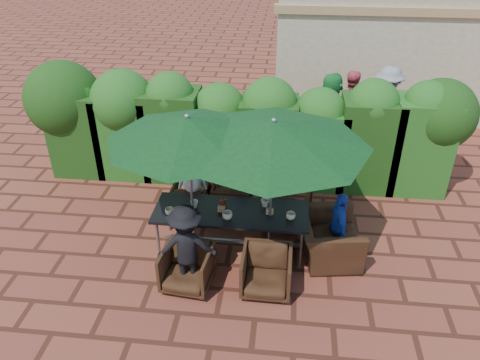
# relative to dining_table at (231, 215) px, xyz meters

# --- Properties ---
(ground) EXTENTS (80.00, 80.00, 0.00)m
(ground) POSITION_rel_dining_table_xyz_m (-0.02, 0.07, -0.68)
(ground) COLOR brown
(ground) RESTS_ON ground
(dining_table) EXTENTS (2.56, 0.90, 0.75)m
(dining_table) POSITION_rel_dining_table_xyz_m (0.00, 0.00, 0.00)
(dining_table) COLOR black
(dining_table) RESTS_ON ground
(umbrella_left) EXTENTS (2.54, 2.54, 2.46)m
(umbrella_left) POSITION_rel_dining_table_xyz_m (-0.63, -0.03, 1.54)
(umbrella_left) COLOR gray
(umbrella_left) RESTS_ON ground
(umbrella_right) EXTENTS (2.96, 2.96, 2.46)m
(umbrella_right) POSITION_rel_dining_table_xyz_m (0.65, -0.04, 1.54)
(umbrella_right) COLOR gray
(umbrella_right) RESTS_ON ground
(chair_far_left) EXTENTS (0.68, 0.64, 0.69)m
(chair_far_left) POSITION_rel_dining_table_xyz_m (-0.88, 1.00, -0.33)
(chair_far_left) COLOR black
(chair_far_left) RESTS_ON ground
(chair_far_mid) EXTENTS (0.72, 0.67, 0.73)m
(chair_far_mid) POSITION_rel_dining_table_xyz_m (-0.11, 1.06, -0.31)
(chair_far_mid) COLOR black
(chair_far_mid) RESTS_ON ground
(chair_far_right) EXTENTS (0.87, 0.84, 0.74)m
(chair_far_right) POSITION_rel_dining_table_xyz_m (0.96, 0.89, -0.31)
(chair_far_right) COLOR black
(chair_far_right) RESTS_ON ground
(chair_near_left) EXTENTS (0.80, 0.76, 0.75)m
(chair_near_left) POSITION_rel_dining_table_xyz_m (-0.55, -0.99, -0.30)
(chair_near_left) COLOR black
(chair_near_left) RESTS_ON ground
(chair_near_right) EXTENTS (0.75, 0.70, 0.76)m
(chair_near_right) POSITION_rel_dining_table_xyz_m (0.66, -0.95, -0.29)
(chair_near_right) COLOR black
(chair_near_right) RESTS_ON ground
(chair_end_right) EXTENTS (0.88, 1.22, 0.98)m
(chair_end_right) POSITION_rel_dining_table_xyz_m (1.63, -0.06, -0.19)
(chair_end_right) COLOR black
(chair_end_right) RESTS_ON ground
(adult_far_left) EXTENTS (0.63, 0.41, 1.23)m
(adult_far_left) POSITION_rel_dining_table_xyz_m (-0.81, 0.86, -0.06)
(adult_far_left) COLOR silver
(adult_far_left) RESTS_ON ground
(adult_far_mid) EXTENTS (0.55, 0.49, 1.32)m
(adult_far_mid) POSITION_rel_dining_table_xyz_m (0.08, 1.02, -0.02)
(adult_far_mid) COLOR #2246B9
(adult_far_mid) RESTS_ON ground
(adult_far_right) EXTENTS (0.56, 0.37, 1.13)m
(adult_far_right) POSITION_rel_dining_table_xyz_m (0.86, 1.01, -0.11)
(adult_far_right) COLOR black
(adult_far_right) RESTS_ON ground
(adult_near_left) EXTENTS (0.97, 0.56, 1.43)m
(adult_near_left) POSITION_rel_dining_table_xyz_m (-0.55, -0.96, 0.04)
(adult_near_left) COLOR black
(adult_near_left) RESTS_ON ground
(adult_end_right) EXTENTS (0.46, 0.74, 1.18)m
(adult_end_right) POSITION_rel_dining_table_xyz_m (1.78, 0.01, -0.08)
(adult_end_right) COLOR #2246B9
(adult_end_right) RESTS_ON ground
(child_left) EXTENTS (0.38, 0.35, 0.87)m
(child_left) POSITION_rel_dining_table_xyz_m (-0.45, 1.07, -0.24)
(child_left) COLOR #E04F64
(child_left) RESTS_ON ground
(child_right) EXTENTS (0.40, 0.37, 0.88)m
(child_right) POSITION_rel_dining_table_xyz_m (0.51, 1.11, -0.24)
(child_right) COLOR #86489D
(child_right) RESTS_ON ground
(pedestrian_a) EXTENTS (1.72, 1.40, 1.78)m
(pedestrian_a) POSITION_rel_dining_table_xyz_m (1.85, 4.27, 0.22)
(pedestrian_a) COLOR green
(pedestrian_a) RESTS_ON ground
(pedestrian_b) EXTENTS (0.92, 0.65, 1.76)m
(pedestrian_b) POSITION_rel_dining_table_xyz_m (2.30, 4.56, 0.20)
(pedestrian_b) COLOR #E04F64
(pedestrian_b) RESTS_ON ground
(pedestrian_c) EXTENTS (1.31, 1.18, 1.91)m
(pedestrian_c) POSITION_rel_dining_table_xyz_m (3.16, 4.46, 0.28)
(pedestrian_c) COLOR gray
(pedestrian_c) RESTS_ON ground
(cup_a) EXTENTS (0.15, 0.15, 0.12)m
(cup_a) POSITION_rel_dining_table_xyz_m (-0.98, -0.21, 0.13)
(cup_a) COLOR beige
(cup_a) RESTS_ON dining_table
(cup_b) EXTENTS (0.13, 0.13, 0.12)m
(cup_b) POSITION_rel_dining_table_xyz_m (-0.62, 0.05, 0.14)
(cup_b) COLOR beige
(cup_b) RESTS_ON dining_table
(cup_c) EXTENTS (0.16, 0.16, 0.13)m
(cup_c) POSITION_rel_dining_table_xyz_m (-0.03, -0.22, 0.14)
(cup_c) COLOR beige
(cup_c) RESTS_ON dining_table
(cup_d) EXTENTS (0.14, 0.14, 0.13)m
(cup_d) POSITION_rel_dining_table_xyz_m (0.55, 0.20, 0.14)
(cup_d) COLOR beige
(cup_d) RESTS_ON dining_table
(cup_e) EXTENTS (0.15, 0.15, 0.12)m
(cup_e) POSITION_rel_dining_table_xyz_m (0.99, -0.12, 0.13)
(cup_e) COLOR beige
(cup_e) RESTS_ON dining_table
(ketchup_bottle) EXTENTS (0.04, 0.04, 0.17)m
(ketchup_bottle) POSITION_rel_dining_table_xyz_m (-0.16, 0.06, 0.16)
(ketchup_bottle) COLOR #B20C0A
(ketchup_bottle) RESTS_ON dining_table
(sauce_bottle) EXTENTS (0.04, 0.04, 0.17)m
(sauce_bottle) POSITION_rel_dining_table_xyz_m (-0.10, 0.09, 0.16)
(sauce_bottle) COLOR #4C230C
(sauce_bottle) RESTS_ON dining_table
(serving_tray) EXTENTS (0.35, 0.25, 0.02)m
(serving_tray) POSITION_rel_dining_table_xyz_m (-0.78, -0.13, 0.08)
(serving_tray) COLOR #99774A
(serving_tray) RESTS_ON dining_table
(number_block_left) EXTENTS (0.12, 0.06, 0.10)m
(number_block_left) POSITION_rel_dining_table_xyz_m (-0.15, -0.03, 0.12)
(number_block_left) COLOR tan
(number_block_left) RESTS_ON dining_table
(number_block_right) EXTENTS (0.12, 0.06, 0.10)m
(number_block_right) POSITION_rel_dining_table_xyz_m (0.64, -0.01, 0.12)
(number_block_right) COLOR tan
(number_block_right) RESTS_ON dining_table
(hedge_wall) EXTENTS (9.10, 1.60, 2.40)m
(hedge_wall) POSITION_rel_dining_table_xyz_m (-0.25, 2.39, 0.60)
(hedge_wall) COLOR #14330E
(hedge_wall) RESTS_ON ground
(building) EXTENTS (6.20, 3.08, 3.20)m
(building) POSITION_rel_dining_table_xyz_m (3.48, 7.06, 0.93)
(building) COLOR beige
(building) RESTS_ON ground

